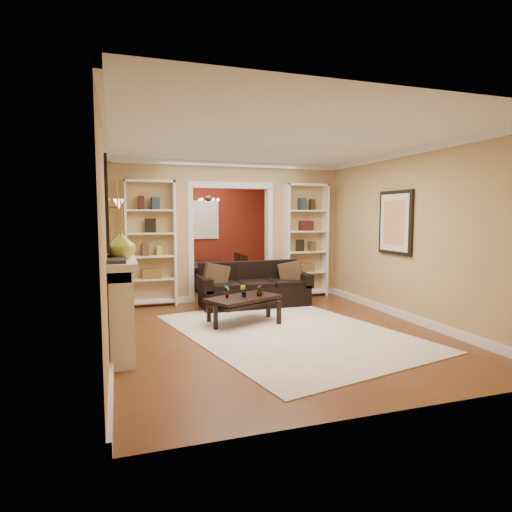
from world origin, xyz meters
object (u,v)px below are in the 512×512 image
object	(u,v)px
dining_table	(209,275)
bookshelf_right	(306,241)
bookshelf_left	(151,244)
fireplace	(123,304)
coffee_table	(243,310)
sofa	(254,284)

from	to	relation	value
dining_table	bookshelf_right	bearing A→B (deg)	-134.84
bookshelf_left	fireplace	xyz separation A→B (m)	(-0.54, -2.53, -0.57)
coffee_table	fireplace	bearing A→B (deg)	178.29
bookshelf_right	fireplace	distance (m)	4.47
coffee_table	dining_table	xyz separation A→B (m)	(0.18, 3.44, 0.07)
bookshelf_right	bookshelf_left	bearing A→B (deg)	180.00
bookshelf_right	fireplace	xyz separation A→B (m)	(-3.64, -2.53, -0.57)
bookshelf_left	dining_table	size ratio (longest dim) A/B	1.43
coffee_table	dining_table	world-z (taller)	dining_table
sofa	bookshelf_left	size ratio (longest dim) A/B	0.89
coffee_table	fireplace	size ratio (longest dim) A/B	0.65
bookshelf_right	fireplace	size ratio (longest dim) A/B	1.35
sofa	fireplace	xyz separation A→B (m)	(-2.34, -1.95, 0.18)
coffee_table	bookshelf_left	xyz separation A→B (m)	(-1.24, 1.77, 0.94)
bookshelf_left	fireplace	bearing A→B (deg)	-102.05
sofa	bookshelf_left	world-z (taller)	bookshelf_left
bookshelf_left	dining_table	world-z (taller)	bookshelf_left
bookshelf_left	fireplace	distance (m)	2.65
sofa	dining_table	xyz separation A→B (m)	(-0.37, 2.24, -0.12)
bookshelf_left	bookshelf_right	world-z (taller)	same
bookshelf_right	sofa	bearing A→B (deg)	-155.97
coffee_table	bookshelf_right	distance (m)	2.73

